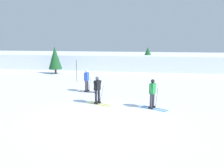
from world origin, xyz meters
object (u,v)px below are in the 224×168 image
conifer_far_left (55,58)px  conifer_far_right (148,56)px  skier_black (97,89)px  trail_marker_pole (77,71)px  skier_blue (87,80)px  skier_green (153,93)px

conifer_far_left → conifer_far_right: conifer_far_left is taller
skier_black → conifer_far_right: (2.75, 16.48, 0.82)m
skier_black → trail_marker_pole: (-3.63, 7.05, 0.09)m
skier_black → skier_blue: bearing=116.6°
trail_marker_pole → conifer_far_left: bearing=132.0°
conifer_far_left → conifer_far_right: 11.49m
skier_green → conifer_far_left: bearing=132.6°
skier_blue → conifer_far_right: size_ratio=0.59×
skier_green → skier_blue: same height
skier_blue → conifer_far_right: (4.28, 13.41, 0.82)m
conifer_far_right → conifer_far_left: bearing=-154.0°
skier_black → conifer_far_right: size_ratio=0.59×
skier_black → skier_blue: same height
skier_green → skier_black: bearing=172.6°
conifer_far_left → skier_blue: bearing=-54.2°
skier_blue → conifer_far_left: (-6.04, 8.37, 0.90)m
skier_black → conifer_far_left: (-7.58, 11.44, 0.90)m
skier_green → conifer_far_right: conifer_far_right is taller
skier_green → conifer_far_right: (-0.58, 16.91, 0.82)m
skier_black → conifer_far_right: 16.73m
trail_marker_pole → conifer_far_right: 11.40m
skier_black → trail_marker_pole: size_ratio=0.85×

